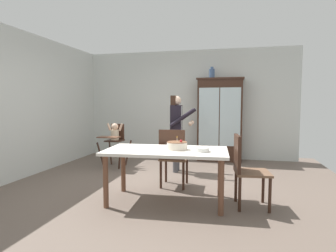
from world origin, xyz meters
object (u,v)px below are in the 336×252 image
china_cabinet (220,119)px  ceramic_vase (212,73)px  adult_person (177,124)px  high_chair_with_toddler (115,137)px  serving_bowl (202,150)px  dining_chair_right_end (245,166)px  birthday_cake (177,146)px  dining_chair_far_side (173,154)px  dining_table (166,156)px

china_cabinet → ceramic_vase: bearing=178.9°
adult_person → high_chair_with_toddler: bearing=82.8°
ceramic_vase → serving_bowl: bearing=-87.7°
china_cabinet → dining_chair_right_end: bearing=-81.1°
adult_person → serving_bowl: (0.71, -1.81, -0.20)m
dining_chair_right_end → china_cabinet: bearing=2.2°
birthday_cake → dining_chair_far_side: size_ratio=0.29×
high_chair_with_toddler → ceramic_vase: bearing=33.5°
dining_chair_far_side → ceramic_vase: bearing=-100.7°
serving_bowl → dining_table: bearing=173.5°
serving_bowl → dining_chair_right_end: dining_chair_right_end is taller
high_chair_with_toddler → serving_bowl: bearing=-40.1°
china_cabinet → dining_table: (-0.58, -3.05, -0.34)m
ceramic_vase → high_chair_with_toddler: ceramic_vase is taller
birthday_cake → serving_bowl: (0.36, -0.09, -0.03)m
dining_chair_far_side → birthday_cake: bearing=106.5°
dining_table → birthday_cake: bearing=12.4°
adult_person → dining_chair_far_side: adult_person is taller
dining_chair_right_end → adult_person: bearing=30.0°
serving_bowl → ceramic_vase: bearing=92.3°
ceramic_vase → china_cabinet: bearing=-1.1°
ceramic_vase → dining_chair_far_side: size_ratio=0.28×
adult_person → birthday_cake: 1.76m
serving_bowl → dining_chair_far_side: 0.93m
birthday_cake → serving_bowl: 0.37m
ceramic_vase → serving_bowl: ceramic_vase is taller
china_cabinet → dining_chair_far_side: size_ratio=2.05×
dining_chair_right_end → dining_table: bearing=86.5°
high_chair_with_toddler → dining_table: high_chair_with_toddler is taller
china_cabinet → dining_table: bearing=-100.8°
ceramic_vase → birthday_cake: bearing=-94.5°
china_cabinet → dining_chair_right_end: china_cabinet is taller
ceramic_vase → adult_person: size_ratio=0.18×
adult_person → dining_chair_right_end: adult_person is taller
high_chair_with_toddler → dining_chair_far_side: bearing=-35.4°
ceramic_vase → dining_chair_far_side: ceramic_vase is taller
china_cabinet → high_chair_with_toddler: (-2.18, -1.21, -0.34)m
birthday_cake → dining_chair_right_end: size_ratio=0.29×
china_cabinet → serving_bowl: (-0.08, -3.10, -0.22)m
high_chair_with_toddler → serving_bowl: (2.10, -1.90, 0.11)m
ceramic_vase → dining_chair_right_end: 3.43m
high_chair_with_toddler → birthday_cake: (1.74, -1.81, 0.14)m
dining_table → dining_chair_right_end: 1.06m
china_cabinet → adult_person: size_ratio=1.29×
dining_chair_far_side → dining_chair_right_end: bearing=150.8°
china_cabinet → dining_table: size_ratio=1.14×
china_cabinet → adult_person: 1.52m
china_cabinet → high_chair_with_toddler: size_ratio=2.08×
china_cabinet → ceramic_vase: (-0.20, 0.00, 1.10)m
dining_table → serving_bowl: (0.51, -0.06, 0.12)m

